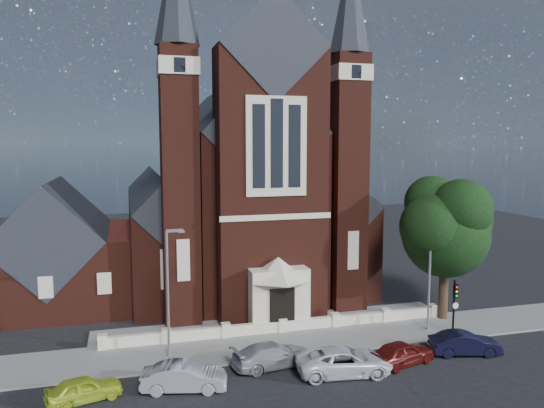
# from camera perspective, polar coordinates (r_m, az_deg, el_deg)

# --- Properties ---
(ground) EXTENTS (120.00, 120.00, 0.00)m
(ground) POSITION_cam_1_polar(r_m,az_deg,el_deg) (46.05, -1.98, -10.13)
(ground) COLOR black
(ground) RESTS_ON ground
(pavement_strip) EXTENTS (60.00, 5.00, 0.12)m
(pavement_strip) POSITION_cam_1_polar(r_m,az_deg,el_deg) (36.47, 2.01, -14.71)
(pavement_strip) COLOR slate
(pavement_strip) RESTS_ON ground
(forecourt_paving) EXTENTS (26.00, 3.00, 0.14)m
(forecourt_paving) POSITION_cam_1_polar(r_m,az_deg,el_deg) (40.06, 0.25, -12.71)
(forecourt_paving) COLOR slate
(forecourt_paving) RESTS_ON ground
(forecourt_wall) EXTENTS (24.00, 0.40, 0.90)m
(forecourt_wall) POSITION_cam_1_polar(r_m,az_deg,el_deg) (38.26, 1.08, -13.67)
(forecourt_wall) COLOR beige
(forecourt_wall) RESTS_ON ground
(church) EXTENTS (20.01, 34.90, 29.20)m
(church) POSITION_cam_1_polar(r_m,az_deg,el_deg) (52.11, -4.05, 1.00)
(church) COLOR #451B12
(church) RESTS_ON ground
(parish_hall) EXTENTS (12.00, 12.20, 10.24)m
(parish_hall) POSITION_cam_1_polar(r_m,az_deg,el_deg) (47.17, -22.25, -5.19)
(parish_hall) COLOR #451B12
(parish_hall) RESTS_ON ground
(street_tree) EXTENTS (6.40, 6.60, 10.70)m
(street_tree) POSITION_cam_1_polar(r_m,az_deg,el_deg) (41.12, 18.53, -2.55)
(street_tree) COLOR black
(street_tree) RESTS_ON ground
(street_lamp_left) EXTENTS (1.16, 0.22, 8.09)m
(street_lamp_left) POSITION_cam_1_polar(r_m,az_deg,el_deg) (33.13, -11.01, -8.66)
(street_lamp_left) COLOR gray
(street_lamp_left) RESTS_ON ground
(street_lamp_right) EXTENTS (1.16, 0.22, 8.09)m
(street_lamp_right) POSITION_cam_1_polar(r_m,az_deg,el_deg) (38.80, 16.73, -6.57)
(street_lamp_right) COLOR gray
(street_lamp_right) RESTS_ON ground
(traffic_signal) EXTENTS (0.28, 0.42, 4.00)m
(traffic_signal) POSITION_cam_1_polar(r_m,az_deg,el_deg) (38.53, 19.05, -9.84)
(traffic_signal) COLOR black
(traffic_signal) RESTS_ON ground
(car_lime_van) EXTENTS (4.11, 2.54, 1.30)m
(car_lime_van) POSITION_cam_1_polar(r_m,az_deg,el_deg) (30.45, -19.56, -18.24)
(car_lime_van) COLOR #B2C627
(car_lime_van) RESTS_ON ground
(car_silver_a) EXTENTS (4.79, 2.50, 1.50)m
(car_silver_a) POSITION_cam_1_polar(r_m,az_deg,el_deg) (30.27, -9.43, -17.88)
(car_silver_a) COLOR gray
(car_silver_a) RESTS_ON ground
(car_silver_b) EXTENTS (5.23, 2.89, 1.44)m
(car_silver_b) POSITION_cam_1_polar(r_m,az_deg,el_deg) (32.71, 0.06, -15.93)
(car_silver_b) COLOR gray
(car_silver_b) RESTS_ON ground
(car_white_suv) EXTENTS (5.83, 3.22, 1.54)m
(car_white_suv) POSITION_cam_1_polar(r_m,az_deg,el_deg) (32.00, 7.77, -16.41)
(car_white_suv) COLOR white
(car_white_suv) RESTS_ON ground
(car_dark_red) EXTENTS (4.58, 2.84, 1.45)m
(car_dark_red) POSITION_cam_1_polar(r_m,az_deg,el_deg) (33.87, 13.80, -15.30)
(car_dark_red) COLOR #56110E
(car_dark_red) RESTS_ON ground
(car_navy) EXTENTS (4.59, 2.50, 1.43)m
(car_navy) POSITION_cam_1_polar(r_m,az_deg,el_deg) (36.47, 20.04, -13.91)
(car_navy) COLOR black
(car_navy) RESTS_ON ground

